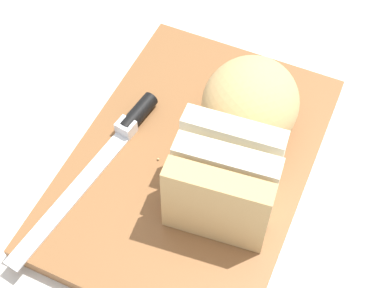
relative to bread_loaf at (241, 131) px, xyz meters
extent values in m
plane|color=beige|center=(0.03, -0.05, -0.07)|extent=(3.00, 3.00, 0.00)
cube|color=brown|center=(0.03, -0.05, -0.06)|extent=(0.41, 0.29, 0.02)
ellipsoid|color=tan|center=(-0.04, -0.01, 0.00)|extent=(0.14, 0.13, 0.10)
cube|color=beige|center=(0.04, 0.00, 0.00)|extent=(0.05, 0.12, 0.10)
cube|color=beige|center=(0.07, 0.01, 0.00)|extent=(0.04, 0.12, 0.10)
cube|color=tan|center=(0.10, 0.01, 0.00)|extent=(0.05, 0.12, 0.10)
cube|color=silver|center=(0.14, -0.16, -0.05)|extent=(0.21, 0.05, 0.00)
cylinder|color=black|center=(0.00, -0.14, -0.04)|extent=(0.06, 0.03, 0.02)
cube|color=silver|center=(0.03, -0.14, -0.04)|extent=(0.02, 0.02, 0.02)
sphere|color=tan|center=(0.03, 0.01, -0.05)|extent=(0.01, 0.01, 0.01)
sphere|color=tan|center=(0.02, -0.02, -0.05)|extent=(0.00, 0.00, 0.00)
sphere|color=tan|center=(0.05, -0.09, -0.05)|extent=(0.00, 0.00, 0.00)
sphere|color=tan|center=(0.06, -0.05, -0.05)|extent=(0.01, 0.01, 0.01)
camera|label=1|loc=(0.36, 0.11, 0.52)|focal=50.52mm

